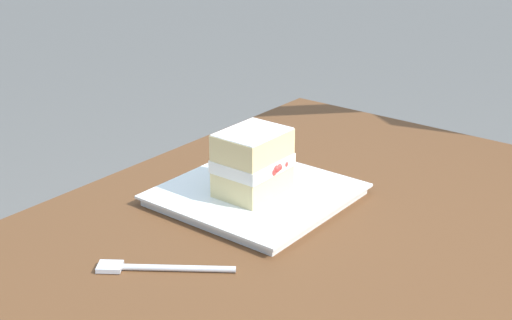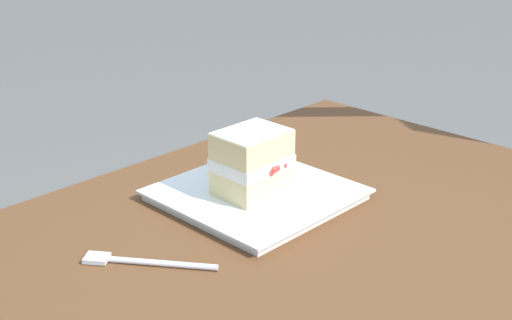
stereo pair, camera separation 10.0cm
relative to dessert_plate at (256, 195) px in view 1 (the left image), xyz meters
name	(u,v)px [view 1 (the left image)]	position (x,y,z in m)	size (l,w,h in m)	color
dessert_plate	(256,195)	(0.00, 0.00, 0.00)	(0.25, 0.25, 0.02)	white
cake_slice	(253,162)	(-0.01, 0.00, 0.06)	(0.10, 0.09, 0.10)	#EAD18C
dessert_fork	(156,268)	(-0.23, -0.03, 0.00)	(0.11, 0.15, 0.01)	silver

